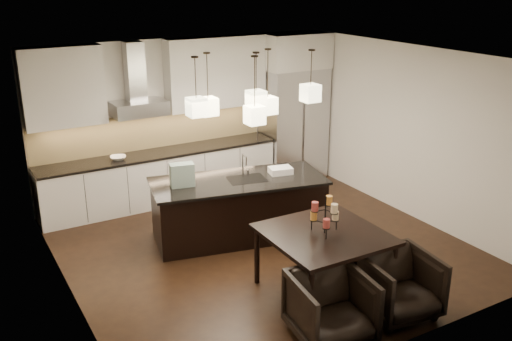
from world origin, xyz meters
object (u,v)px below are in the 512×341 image
dining_table (323,263)px  armchair_left (331,308)px  armchair_right (399,285)px  island_body (239,209)px  refrigerator (293,124)px

dining_table → armchair_left: (-0.50, -0.82, -0.03)m
dining_table → armchair_right: dining_table is taller
island_body → dining_table: 1.97m
dining_table → armchair_left: bearing=-120.6°
armchair_left → armchair_right: bearing=7.2°
dining_table → armchair_right: size_ratio=1.65×
refrigerator → armchair_right: 4.97m
refrigerator → armchair_left: size_ratio=2.54×
dining_table → armchair_right: 0.97m
island_body → dining_table: island_body is taller
refrigerator → armchair_right: bearing=-108.7°
island_body → armchair_right: 2.88m
armchair_left → armchair_right: 1.00m
dining_table → armchair_left: dining_table is taller
refrigerator → armchair_right: refrigerator is taller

